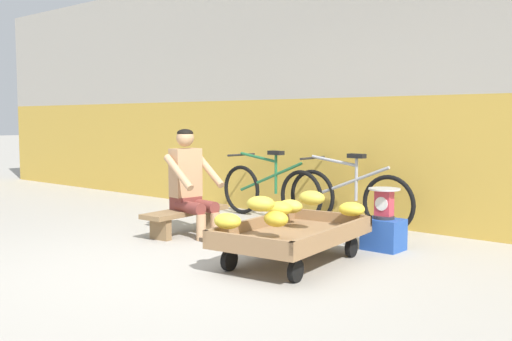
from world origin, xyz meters
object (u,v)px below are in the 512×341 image
Objects in this scene: plastic_crate at (384,234)px; vendor_seated at (190,183)px; bicycle_near_left at (270,190)px; low_bench at (186,216)px; bicycle_far_left at (348,197)px; weighing_scale at (384,203)px; banana_cart at (293,236)px.

vendor_seated is at bearing -160.12° from plastic_crate.
bicycle_near_left is (-0.04, 1.39, -0.21)m from vendor_seated.
vendor_seated is 0.69× the size of bicycle_near_left.
bicycle_near_left is at bearing 91.82° from vendor_seated.
low_bench is 1.87m from bicycle_far_left.
low_bench is 0.67× the size of bicycle_near_left.
bicycle_far_left is (-0.89, 0.80, -0.10)m from weighing_scale.
weighing_scale is 0.18× the size of bicycle_far_left.
banana_cart is at bearing -45.65° from bicycle_near_left.
bicycle_near_left is (-1.98, 0.70, -0.10)m from weighing_scale.
plastic_crate is (2.02, 0.69, -0.05)m from low_bench.
banana_cart reaches higher than low_bench.
low_bench is 0.38m from vendor_seated.
weighing_scale is 0.18× the size of bicycle_near_left.
bicycle_near_left is at bearing 160.65° from plastic_crate.
weighing_scale is (1.93, 0.70, -0.11)m from vendor_seated.
weighing_scale is at bearing 71.73° from banana_cart.
plastic_crate is at bearing -19.35° from bicycle_near_left.
bicycle_near_left is at bearing 160.62° from weighing_scale.
bicycle_far_left is (1.08, 0.10, 0.00)m from bicycle_near_left.
banana_cart is 2.36m from bicycle_near_left.
vendor_seated reaches higher than weighing_scale.
bicycle_far_left is at bearing 107.52° from banana_cart.
bicycle_far_left reaches higher than low_bench.
vendor_seated is 2.10m from plastic_crate.
banana_cart is 1.88m from bicycle_far_left.
plastic_crate is 0.30m from weighing_scale.
low_bench is 1.39m from bicycle_near_left.
plastic_crate is 0.22× the size of bicycle_far_left.
bicycle_near_left is at bearing -174.51° from bicycle_far_left.
bicycle_far_left is (1.04, 1.50, -0.21)m from vendor_seated.
plastic_crate is 1.20× the size of weighing_scale.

